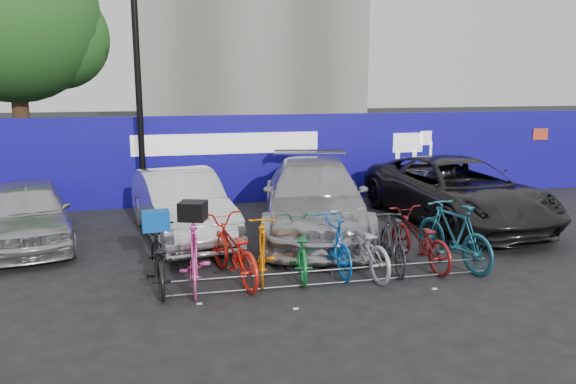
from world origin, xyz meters
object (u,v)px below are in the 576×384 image
object	(u,v)px
tree	(21,21)
bike_1	(194,254)
car_3	(457,191)
bike_2	(233,250)
bike_5	(333,244)
bike_7	(393,242)
bike_rack	(332,276)
bike_6	(361,244)
bike_3	(262,250)
bike_8	(419,239)
car_1	(181,205)
bike_9	(454,234)
lamppost	(138,82)
bike_0	(158,259)
bike_4	(299,247)
car_0	(28,214)

from	to	relation	value
tree	bike_1	size ratio (longest dim) A/B	4.12
car_3	bike_2	xyz separation A→B (m)	(-5.61, -2.72, -0.23)
bike_5	bike_7	distance (m)	1.09
bike_rack	bike_1	size ratio (longest dim) A/B	2.96
bike_5	bike_6	bearing A→B (deg)	162.35
bike_3	bike_7	size ratio (longest dim) A/B	1.01
bike_7	bike_8	xyz separation A→B (m)	(0.55, 0.09, 0.00)
car_1	bike_9	xyz separation A→B (m)	(4.78, -2.93, -0.12)
bike_3	lamppost	bearing A→B (deg)	-58.61
bike_7	bike_8	world-z (taller)	bike_8
bike_0	bike_2	bearing A→B (deg)	178.21
bike_9	bike_4	bearing A→B (deg)	-16.15
tree	bike_3	world-z (taller)	tree
lamppost	bike_3	distance (m)	6.42
bike_rack	car_3	bearing A→B (deg)	39.43
bike_7	bike_9	size ratio (longest dim) A/B	0.84
tree	bike_7	xyz separation A→B (m)	(8.07, -10.10, -4.57)
tree	bike_9	world-z (taller)	tree
car_1	bike_9	distance (m)	5.61
bike_8	bike_9	world-z (taller)	bike_9
bike_6	bike_8	bearing A→B (deg)	177.60
bike_1	lamppost	bearing A→B (deg)	-77.20
tree	bike_2	bearing A→B (deg)	-62.60
bike_0	bike_9	bearing A→B (deg)	174.96
lamppost	car_3	size ratio (longest dim) A/B	1.11
bike_6	bike_9	world-z (taller)	bike_9
bike_rack	bike_8	distance (m)	1.99
bike_3	bike_6	world-z (taller)	bike_6
bike_rack	bike_8	world-z (taller)	bike_8
tree	bike_6	xyz separation A→B (m)	(7.45, -10.13, -4.55)
bike_7	bike_rack	bearing A→B (deg)	31.06
bike_3	car_3	bearing A→B (deg)	-142.35
bike_1	bike_3	size ratio (longest dim) A/B	1.13
bike_3	bike_5	xyz separation A→B (m)	(1.27, 0.02, 0.02)
bike_0	bike_8	world-z (taller)	bike_8
bike_rack	bike_4	bearing A→B (deg)	120.55
bike_4	bike_8	world-z (taller)	bike_8
bike_0	bike_4	bearing A→B (deg)	178.44
tree	bike_6	bearing A→B (deg)	-53.66
tree	bike_3	size ratio (longest dim) A/B	4.64
car_1	lamppost	bearing A→B (deg)	97.68
bike_4	bike_5	size ratio (longest dim) A/B	1.07
bike_0	car_0	bearing A→B (deg)	-53.49
bike_0	bike_1	xyz separation A→B (m)	(0.59, -0.11, 0.08)
lamppost	car_1	size ratio (longest dim) A/B	1.40
bike_4	bike_9	world-z (taller)	bike_9
lamppost	bike_1	xyz separation A→B (m)	(0.98, -5.56, -2.70)
bike_2	bike_3	xyz separation A→B (m)	(0.50, 0.01, -0.03)
bike_3	bike_6	xyz separation A→B (m)	(1.74, -0.09, 0.02)
bike_2	bike_5	bearing A→B (deg)	166.75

